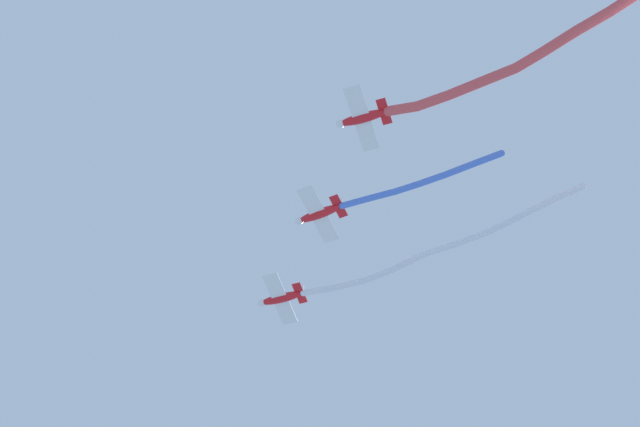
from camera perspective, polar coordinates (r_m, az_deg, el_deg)
airplane_lead at (r=94.75m, az=-2.43°, el=-5.23°), size 5.12×6.81×1.69m
smoke_trail_lead at (r=90.80m, az=7.36°, el=-2.12°), size 28.84×8.65×1.40m
airplane_left_wing at (r=88.70m, az=-0.07°, el=-0.02°), size 5.21×6.86×1.69m
smoke_trail_left_wing at (r=86.37m, az=6.18°, el=1.94°), size 15.93×3.95×1.65m
airplane_right_wing at (r=83.65m, az=2.61°, el=5.90°), size 5.11×6.81×1.69m
smoke_trail_right_wing at (r=81.39m, az=13.47°, el=9.99°), size 27.39×11.45×3.34m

